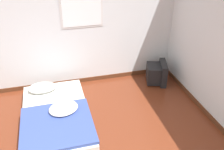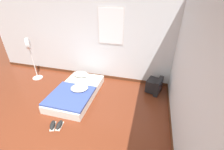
# 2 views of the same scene
# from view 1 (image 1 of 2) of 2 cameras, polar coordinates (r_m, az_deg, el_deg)

# --- Properties ---
(wall_back) EXTENTS (7.39, 0.08, 2.60)m
(wall_back) POSITION_cam_1_polar(r_m,az_deg,el_deg) (4.85, -14.24, 10.90)
(wall_back) COLOR silver
(wall_back) RESTS_ON ground_plane
(mattress_bed) EXTENTS (1.10, 1.86, 0.36)m
(mattress_bed) POSITION_cam_1_polar(r_m,az_deg,el_deg) (4.32, -12.75, -9.14)
(mattress_bed) COLOR silver
(mattress_bed) RESTS_ON ground_plane
(crt_tv) EXTENTS (0.51, 0.56, 0.46)m
(crt_tv) POSITION_cam_1_polar(r_m,az_deg,el_deg) (5.33, 10.25, 0.43)
(crt_tv) COLOR black
(crt_tv) RESTS_ON ground_plane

